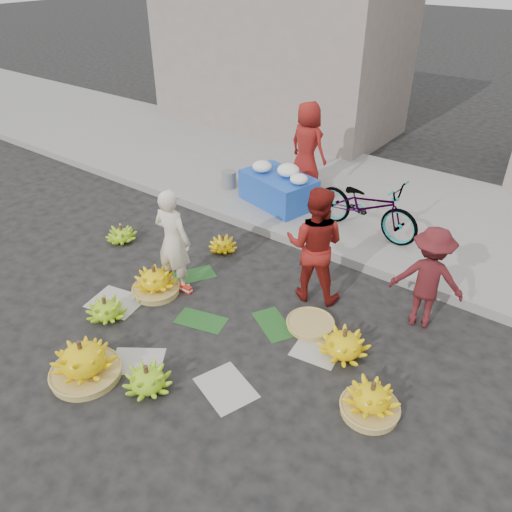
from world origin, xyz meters
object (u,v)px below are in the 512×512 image
Objects in this scene: banana_bunch_0 at (155,281)px; bicycle at (367,206)px; flower_table at (279,187)px; vendor_cream at (173,241)px; banana_bunch_4 at (371,400)px.

bicycle reaches higher than banana_bunch_0.
flower_table is at bearing 92.85° from bicycle.
banana_bunch_0 is at bearing 60.27° from vendor_cream.
banana_bunch_4 is 3.29m from vendor_cream.
banana_bunch_0 is at bearing -73.95° from flower_table.
vendor_cream is 2.90m from flower_table.
flower_table is 0.81× the size of bicycle.
banana_bunch_4 is 4.78m from flower_table.
banana_bunch_4 is 0.33× the size of bicycle.
vendor_cream is at bearing 66.68° from banana_bunch_0.
banana_bunch_0 is 3.34m from banana_bunch_4.
bicycle reaches higher than flower_table.
banana_bunch_4 is 0.40× the size of vendor_cream.
banana_bunch_4 is 3.71m from bicycle.
bicycle is at bearing 117.40° from banana_bunch_4.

